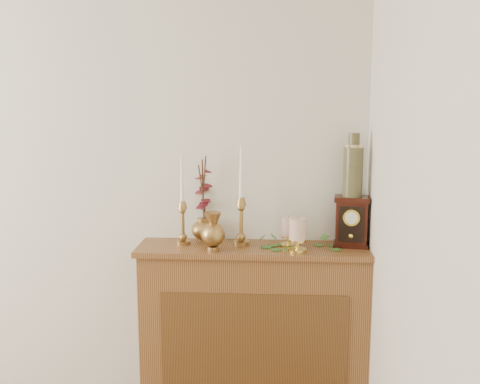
# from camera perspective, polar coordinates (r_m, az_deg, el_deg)

# --- Properties ---
(console_shelf) EXTENTS (1.24, 0.34, 0.93)m
(console_shelf) POSITION_cam_1_polar(r_m,az_deg,el_deg) (3.14, 1.44, -14.25)
(console_shelf) COLOR brown
(console_shelf) RESTS_ON ground
(candlestick_left) EXTENTS (0.08, 0.08, 0.48)m
(candlestick_left) POSITION_cam_1_polar(r_m,az_deg,el_deg) (2.99, -5.86, -2.39)
(candlestick_left) COLOR #A88043
(candlestick_left) RESTS_ON console_shelf
(candlestick_center) EXTENTS (0.09, 0.09, 0.53)m
(candlestick_center) POSITION_cam_1_polar(r_m,az_deg,el_deg) (2.96, 0.11, -2.18)
(candlestick_center) COLOR #A88043
(candlestick_center) RESTS_ON console_shelf
(bud_vase) EXTENTS (0.12, 0.12, 0.20)m
(bud_vase) POSITION_cam_1_polar(r_m,az_deg,el_deg) (2.87, -2.77, -4.06)
(bud_vase) COLOR #A88043
(bud_vase) RESTS_ON console_shelf
(ginger_jar) EXTENTS (0.19, 0.21, 0.47)m
(ginger_jar) POSITION_cam_1_polar(r_m,az_deg,el_deg) (3.09, -3.70, -0.97)
(ginger_jar) COLOR #A88043
(ginger_jar) RESTS_ON console_shelf
(pillar_candle_left) EXTENTS (0.09, 0.09, 0.17)m
(pillar_candle_left) POSITION_cam_1_polar(r_m,az_deg,el_deg) (2.96, 4.97, -3.90)
(pillar_candle_left) COLOR gold
(pillar_candle_left) RESTS_ON console_shelf
(pillar_candle_right) EXTENTS (0.10, 0.10, 0.18)m
(pillar_candle_right) POSITION_cam_1_polar(r_m,az_deg,el_deg) (2.86, 5.87, -4.22)
(pillar_candle_right) COLOR gold
(pillar_candle_right) RESTS_ON console_shelf
(ivy_garland) EXTENTS (0.49, 0.18, 0.08)m
(ivy_garland) POSITION_cam_1_polar(r_m,az_deg,el_deg) (2.94, 5.97, -5.47)
(ivy_garland) COLOR #3B6C29
(ivy_garland) RESTS_ON console_shelf
(mantel_clock) EXTENTS (0.19, 0.15, 0.27)m
(mantel_clock) POSITION_cam_1_polar(r_m,az_deg,el_deg) (3.01, 11.23, -2.99)
(mantel_clock) COLOR #36100A
(mantel_clock) RESTS_ON console_shelf
(ceramic_vase) EXTENTS (0.10, 0.10, 0.33)m
(ceramic_vase) POSITION_cam_1_polar(r_m,az_deg,el_deg) (2.96, 11.41, 2.39)
(ceramic_vase) COLOR #172F21
(ceramic_vase) RESTS_ON mantel_clock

